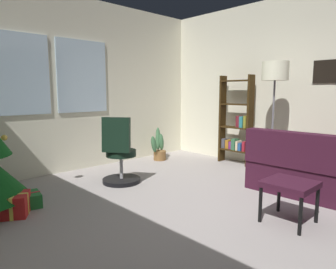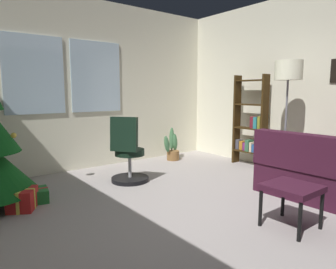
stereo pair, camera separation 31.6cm
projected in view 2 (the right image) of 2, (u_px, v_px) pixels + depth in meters
ground_plane at (211, 226)px, 3.14m from camera, size 5.11×5.83×0.10m
wall_back_with_windows at (87, 85)px, 5.23m from camera, size 5.11×0.12×2.89m
wall_right_with_frames at (335, 84)px, 4.52m from camera, size 0.12×5.83×2.89m
footstool at (292, 191)px, 2.95m from camera, size 0.47×0.47×0.43m
gift_box_red at (22, 199)px, 3.45m from camera, size 0.40×0.42×0.24m
gift_box_green at (34, 196)px, 3.68m from camera, size 0.36×0.35×0.17m
office_chair at (128, 157)px, 4.46m from camera, size 0.59×0.58×0.99m
bookshelf at (250, 126)px, 5.46m from camera, size 0.18×0.64×1.63m
floor_lamp at (288, 78)px, 4.41m from camera, size 0.39×0.39×1.78m
potted_plant at (172, 148)px, 5.97m from camera, size 0.43×0.34×0.64m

